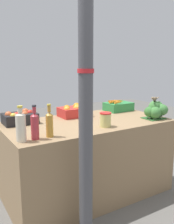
{
  "coord_description": "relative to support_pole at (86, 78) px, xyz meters",
  "views": [
    {
      "loc": [
        -1.31,
        -2.15,
        1.42
      ],
      "look_at": [
        0.0,
        0.0,
        0.9
      ],
      "focal_mm": 40.0,
      "sensor_mm": 36.0,
      "label": 1
    }
  ],
  "objects": [
    {
      "name": "market_table",
      "position": [
        0.39,
        0.62,
        -0.9
      ],
      "size": [
        1.7,
        0.89,
        0.8
      ],
      "primitive_type": "cube",
      "color": "#937551",
      "rests_on": "ground_plane"
    },
    {
      "name": "juice_bottle_cloudy",
      "position": [
        -0.39,
        0.33,
        -0.38
      ],
      "size": [
        0.08,
        0.08,
        0.28
      ],
      "color": "beige",
      "rests_on": "market_table"
    },
    {
      "name": "carrot_crate",
      "position": [
        1.03,
        0.91,
        -0.44
      ],
      "size": [
        0.32,
        0.24,
        0.14
      ],
      "color": "#2D8442",
      "rests_on": "market_table"
    },
    {
      "name": "sparrow_bird",
      "position": [
        1.06,
        0.34,
        -0.27
      ],
      "size": [
        0.13,
        0.05,
        0.05
      ],
      "rotation": [
        0.0,
        0.0,
        -2.93
      ],
      "color": "#4C3D2D",
      "rests_on": "broccoli_pile"
    },
    {
      "name": "orange_crate",
      "position": [
        0.4,
        0.91,
        -0.43
      ],
      "size": [
        0.32,
        0.24,
        0.14
      ],
      "color": "red",
      "rests_on": "market_table"
    },
    {
      "name": "ground_plane",
      "position": [
        0.39,
        0.62,
        -1.3
      ],
      "size": [
        10.0,
        10.0,
        0.0
      ],
      "primitive_type": "plane",
      "color": "#605E59"
    },
    {
      "name": "pickle_jar",
      "position": [
        0.43,
        0.35,
        -0.43
      ],
      "size": [
        0.11,
        0.11,
        0.14
      ],
      "color": "#D1CC75",
      "rests_on": "market_table"
    },
    {
      "name": "juice_bottle_amber",
      "position": [
        -0.15,
        0.33,
        -0.38
      ],
      "size": [
        0.06,
        0.06,
        0.28
      ],
      "color": "gold",
      "rests_on": "market_table"
    },
    {
      "name": "juice_bottle_ruby",
      "position": [
        -0.27,
        0.33,
        -0.38
      ],
      "size": [
        0.07,
        0.07,
        0.28
      ],
      "color": "#B2333D",
      "rests_on": "market_table"
    },
    {
      "name": "apple_crate",
      "position": [
        -0.23,
        0.9,
        -0.44
      ],
      "size": [
        0.32,
        0.24,
        0.14
      ],
      "color": "black",
      "rests_on": "market_table"
    },
    {
      "name": "support_pole",
      "position": [
        0.0,
        0.0,
        0.0
      ],
      "size": [
        0.12,
        0.12,
        2.6
      ],
      "color": "#4C4C51",
      "rests_on": "ground_plane"
    },
    {
      "name": "broccoli_pile",
      "position": [
        1.09,
        0.34,
        -0.4
      ],
      "size": [
        0.26,
        0.21,
        0.2
      ],
      "color": "#2D602D",
      "rests_on": "market_table"
    }
  ]
}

